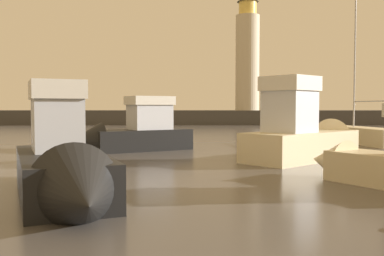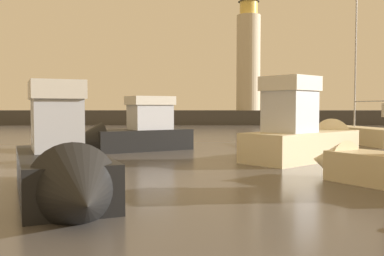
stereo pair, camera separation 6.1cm
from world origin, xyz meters
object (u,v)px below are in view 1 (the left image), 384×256
Objects in this scene: motorboat_2 at (130,133)px; sailboat_moored at (360,135)px; motorboat_4 at (312,135)px; motorboat_3 at (64,167)px; lighthouse at (247,56)px.

motorboat_2 is 0.65× the size of sailboat_moored.
sailboat_moored is at bearing 57.16° from motorboat_4.
sailboat_moored reaches higher than motorboat_3.
lighthouse is 1.52× the size of sailboat_moored.
sailboat_moored is (16.56, 5.76, -0.48)m from motorboat_2.
lighthouse is at bearing 73.62° from motorboat_2.
motorboat_2 is 11.02m from motorboat_4.
sailboat_moored reaches higher than motorboat_4.
motorboat_4 is at bearing -21.08° from motorboat_2.
motorboat_3 is 1.05× the size of motorboat_4.
motorboat_4 is 11.59m from sailboat_moored.
motorboat_3 is at bearing -128.69° from sailboat_moored.
motorboat_4 is at bearing 46.68° from motorboat_3.
motorboat_4 reaches higher than motorboat_3.
motorboat_3 is 26.07m from sailboat_moored.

